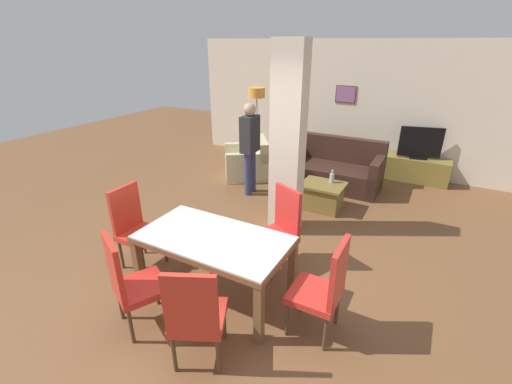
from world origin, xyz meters
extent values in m
plane|color=brown|center=(0.00, 0.00, 0.00)|extent=(18.00, 18.00, 0.00)
cube|color=beige|center=(0.00, 5.06, 1.35)|extent=(7.20, 0.06, 2.70)
cube|color=brown|center=(-0.02, 5.01, 1.60)|extent=(0.44, 0.02, 0.36)
cube|color=#8C598C|center=(-0.02, 5.00, 1.60)|extent=(0.40, 0.01, 0.32)
cube|color=beige|center=(0.08, 1.73, 1.35)|extent=(0.44, 0.29, 2.70)
cube|color=brown|center=(0.00, -0.41, 0.70)|extent=(1.63, 0.06, 0.06)
cube|color=brown|center=(0.00, 0.41, 0.70)|extent=(1.63, 0.06, 0.06)
cube|color=brown|center=(-0.79, 0.00, 0.70)|extent=(0.06, 0.77, 0.06)
cube|color=brown|center=(0.79, 0.00, 0.70)|extent=(0.06, 0.77, 0.06)
cube|color=silver|center=(0.00, 0.00, 0.73)|extent=(1.61, 0.87, 0.01)
cube|color=brown|center=(-0.77, -0.39, 0.33)|extent=(0.08, 0.08, 0.67)
cube|color=brown|center=(0.77, -0.39, 0.33)|extent=(0.08, 0.08, 0.67)
cube|color=brown|center=(-0.77, 0.39, 0.33)|extent=(0.08, 0.08, 0.67)
cube|color=brown|center=(0.77, 0.39, 0.33)|extent=(0.08, 0.08, 0.67)
cube|color=red|center=(0.37, 0.74, 0.44)|extent=(0.62, 0.62, 0.07)
cube|color=red|center=(0.46, 0.93, 0.76)|extent=(0.41, 0.24, 0.58)
cylinder|color=#4C3B24|center=(0.45, 0.49, 0.20)|extent=(0.04, 0.04, 0.40)
cylinder|color=#4C3B24|center=(0.11, 0.66, 0.20)|extent=(0.04, 0.04, 0.40)
cylinder|color=#4C3B24|center=(0.62, 0.83, 0.20)|extent=(0.04, 0.04, 0.40)
cylinder|color=#4C3B24|center=(0.28, 1.00, 0.20)|extent=(0.04, 0.04, 0.40)
cube|color=red|center=(1.16, 0.00, 0.44)|extent=(0.46, 0.46, 0.07)
cube|color=red|center=(1.36, 0.00, 0.76)|extent=(0.05, 0.44, 0.58)
cylinder|color=#4C3B24|center=(0.97, -0.19, 0.20)|extent=(0.04, 0.04, 0.40)
cylinder|color=#4C3B24|center=(0.97, 0.19, 0.20)|extent=(0.04, 0.04, 0.40)
cylinder|color=#4C3B24|center=(1.35, -0.19, 0.20)|extent=(0.04, 0.04, 0.40)
cylinder|color=#4C3B24|center=(1.35, 0.19, 0.20)|extent=(0.04, 0.04, 0.40)
cube|color=red|center=(-0.37, -0.72, 0.44)|extent=(0.62, 0.62, 0.07)
cube|color=red|center=(-0.46, -0.91, 0.76)|extent=(0.41, 0.24, 0.58)
cylinder|color=#4C3B24|center=(-0.45, -0.47, 0.20)|extent=(0.04, 0.04, 0.40)
cylinder|color=#4C3B24|center=(-0.11, -0.64, 0.20)|extent=(0.04, 0.04, 0.40)
cylinder|color=#4C3B24|center=(-0.62, -0.81, 0.20)|extent=(0.04, 0.04, 0.40)
cylinder|color=#4C3B24|center=(-0.28, -0.98, 0.20)|extent=(0.04, 0.04, 0.40)
cube|color=red|center=(0.37, -0.77, 0.44)|extent=(0.61, 0.61, 0.07)
cube|color=red|center=(0.46, -0.95, 0.76)|extent=(0.42, 0.23, 0.58)
cylinder|color=#4C3B24|center=(0.11, -0.68, 0.20)|extent=(0.04, 0.04, 0.40)
cylinder|color=#4C3B24|center=(0.46, -0.52, 0.20)|extent=(0.04, 0.04, 0.40)
cylinder|color=#4C3B24|center=(0.28, -1.02, 0.20)|extent=(0.04, 0.04, 0.40)
cylinder|color=#4C3B24|center=(0.62, -0.86, 0.20)|extent=(0.04, 0.04, 0.40)
cube|color=red|center=(-1.11, 0.00, 0.44)|extent=(0.46, 0.46, 0.07)
cube|color=red|center=(-1.32, 0.00, 0.76)|extent=(0.05, 0.44, 0.58)
cylinder|color=#4C3B24|center=(-0.92, 0.19, 0.20)|extent=(0.04, 0.04, 0.40)
cylinder|color=#4C3B24|center=(-0.92, -0.19, 0.20)|extent=(0.04, 0.04, 0.40)
cylinder|color=#4C3B24|center=(-1.30, 0.19, 0.20)|extent=(0.04, 0.04, 0.40)
cylinder|color=#4C3B24|center=(-1.30, -0.19, 0.20)|extent=(0.04, 0.04, 0.40)
cube|color=#39221A|center=(0.21, 3.73, 0.21)|extent=(1.81, 0.91, 0.42)
cube|color=#39221A|center=(0.21, 4.10, 0.66)|extent=(1.81, 0.18, 0.49)
cube|color=#39221A|center=(1.03, 3.73, 0.34)|extent=(0.16, 0.91, 0.69)
cube|color=#39221A|center=(-0.62, 3.73, 0.34)|extent=(0.16, 0.91, 0.69)
cube|color=beige|center=(-1.56, 3.37, 0.20)|extent=(1.22, 1.23, 0.40)
cube|color=beige|center=(-1.29, 3.56, 0.60)|extent=(0.67, 0.85, 0.39)
cube|color=beige|center=(-1.34, 3.06, 0.31)|extent=(0.78, 0.60, 0.62)
cube|color=beige|center=(-1.78, 3.68, 0.31)|extent=(0.78, 0.60, 0.62)
cube|color=olive|center=(0.36, 2.65, 0.43)|extent=(0.71, 0.57, 0.04)
cube|color=olive|center=(0.36, 2.65, 0.21)|extent=(0.63, 0.49, 0.41)
cylinder|color=#B2B7BC|center=(0.46, 2.78, 0.53)|extent=(0.08, 0.08, 0.16)
cylinder|color=#B2B7BC|center=(0.46, 2.78, 0.64)|extent=(0.03, 0.03, 0.06)
cylinder|color=#B7B7BC|center=(0.46, 2.78, 0.67)|extent=(0.03, 0.03, 0.01)
cube|color=olive|center=(1.62, 4.78, 0.24)|extent=(1.27, 0.40, 0.49)
cube|color=black|center=(1.62, 4.78, 0.50)|extent=(0.36, 0.27, 0.03)
cube|color=black|center=(1.62, 4.78, 0.82)|extent=(0.79, 0.24, 0.60)
cylinder|color=#B7B7BC|center=(-1.89, 4.45, 0.01)|extent=(0.34, 0.34, 0.02)
cylinder|color=#B7B7BC|center=(-1.89, 4.45, 0.75)|extent=(0.04, 0.04, 1.45)
cylinder|color=#F29E38|center=(-1.89, 4.45, 1.58)|extent=(0.38, 0.38, 0.22)
cylinder|color=navy|center=(-1.04, 2.72, 0.41)|extent=(0.13, 0.13, 0.82)
cylinder|color=navy|center=(-1.04, 2.55, 0.41)|extent=(0.13, 0.13, 0.82)
cube|color=#2A2B2F|center=(-1.04, 2.63, 1.14)|extent=(0.23, 0.38, 0.65)
sphere|color=tan|center=(-1.04, 2.63, 1.57)|extent=(0.22, 0.22, 0.22)
camera|label=1|loc=(1.90, -2.54, 2.65)|focal=24.00mm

